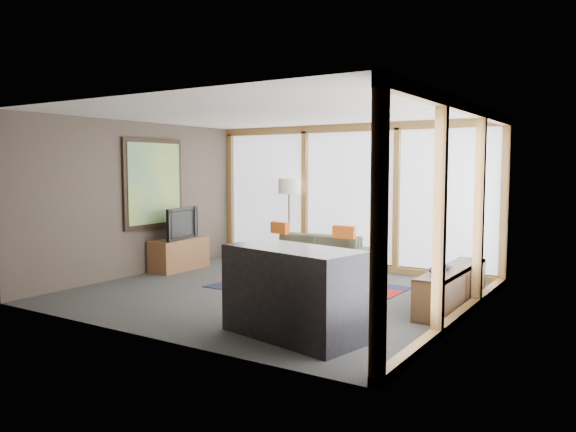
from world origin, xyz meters
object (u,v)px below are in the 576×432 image
Objects in this scene: coffee_table at (307,268)px; bar_counter at (293,292)px; bookshelf at (452,288)px; television at (178,223)px; sofa at (312,253)px; tv_console at (179,254)px; floor_lamp at (289,222)px.

coffee_table is 0.72× the size of bar_counter.
television reaches higher than bookshelf.
coffee_table is 1.12× the size of television.
sofa is 1.88× the size of tv_console.
television is at bearing -148.21° from sofa.
bookshelf is at bearing -102.28° from television.
television is (-4.89, 0.03, 0.58)m from bookshelf.
tv_console is (-2.34, -0.54, 0.09)m from coffee_table.
coffee_table is at bearing -67.67° from sofa.
tv_console is 4.46m from bar_counter.
bar_counter reaches higher than coffee_table.
coffee_table is 2.41m from tv_console.
floor_lamp is at bearing 134.48° from bar_counter.
television reaches higher than coffee_table.
floor_lamp reaches higher than sofa.
floor_lamp is 0.79× the size of bookshelf.
floor_lamp is 1.56m from coffee_table.
bar_counter is (1.49, -2.82, 0.30)m from coffee_table.
floor_lamp reaches higher than bar_counter.
bar_counter is at bearing -115.70° from bookshelf.
television is (0.01, -0.03, 0.56)m from tv_console.
sofa is 0.85m from coffee_table.
floor_lamp is 1.05× the size of bar_counter.
sofa is 2.38m from tv_console.
bar_counter is at bearing -64.99° from sofa.
sofa reaches higher than bookshelf.
bookshelf reaches higher than coffee_table.
coffee_table is 2.49m from television.
floor_lamp is at bearing 49.08° from tv_console.
coffee_table is (0.35, -0.77, -0.12)m from sofa.
coffee_table is at bearing -88.27° from television.
bar_counter reaches higher than sofa.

